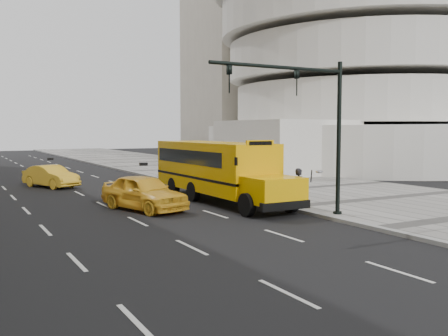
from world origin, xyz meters
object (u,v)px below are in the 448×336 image
school_bus (216,166)px  taxi_far (51,176)px  pedestrian (299,188)px  traffic_signal (312,118)px  taxi_near (144,192)px

school_bus → taxi_far: bearing=121.6°
pedestrian → traffic_signal: traffic_signal is taller
school_bus → taxi_near: (-4.29, -1.13, -0.95)m
taxi_far → taxi_near: bearing=-104.4°
taxi_far → pedestrian: (7.99, -15.15, 0.34)m
taxi_near → taxi_far: (-2.05, 11.44, -0.11)m
taxi_near → school_bus: bearing=-1.7°
taxi_near → taxi_far: bearing=83.7°
pedestrian → traffic_signal: size_ratio=0.28×
school_bus → pedestrian: 5.16m
taxi_near → pedestrian: bearing=-48.4°
taxi_near → pedestrian: pedestrian is taller
taxi_far → traffic_signal: traffic_signal is taller
taxi_near → traffic_signal: (4.98, -5.72, 3.28)m
school_bus → traffic_signal: 7.26m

